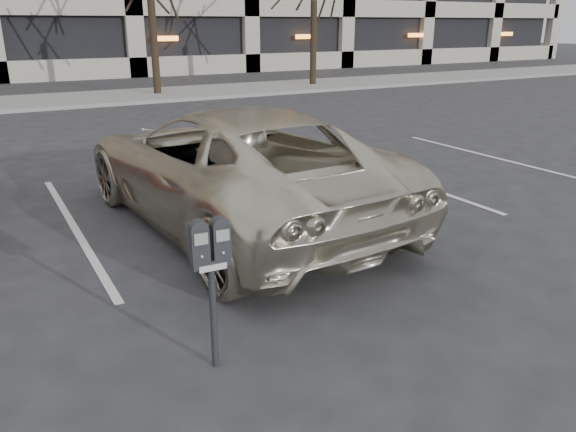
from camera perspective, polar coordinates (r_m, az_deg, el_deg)
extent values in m
plane|color=#28282B|center=(6.56, -5.38, -5.06)|extent=(140.00, 140.00, 0.00)
cube|color=gray|center=(21.78, -23.34, 10.64)|extent=(80.00, 4.00, 0.12)
cube|color=silver|center=(8.29, -20.93, -0.99)|extent=(0.10, 5.20, 0.00)
cube|color=silver|center=(9.07, -3.32, 1.93)|extent=(0.10, 5.20, 0.00)
cube|color=silver|center=(10.55, 10.47, 4.10)|extent=(0.10, 5.20, 0.00)
cube|color=silver|center=(12.49, 20.48, 5.53)|extent=(0.10, 5.20, 0.00)
cylinder|color=black|center=(22.44, -13.45, 16.67)|extent=(0.28, 0.28, 3.87)
cylinder|color=black|center=(25.34, 2.59, 17.03)|extent=(0.28, 0.28, 3.58)
cylinder|color=black|center=(4.58, -7.58, -10.11)|extent=(0.06, 0.06, 0.90)
cube|color=black|center=(4.37, -7.85, -4.72)|extent=(0.31, 0.12, 0.06)
cube|color=silver|center=(4.33, -7.60, -5.23)|extent=(0.22, 0.02, 0.05)
cube|color=gray|center=(4.21, -8.81, -2.36)|extent=(0.11, 0.01, 0.09)
cube|color=gray|center=(4.26, -6.63, -2.00)|extent=(0.11, 0.01, 0.09)
imported|color=beige|center=(7.79, -5.61, 5.13)|extent=(3.05, 5.98, 1.62)
cube|color=#FF5E05|center=(6.58, -4.98, 9.79)|extent=(0.10, 0.20, 0.01)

